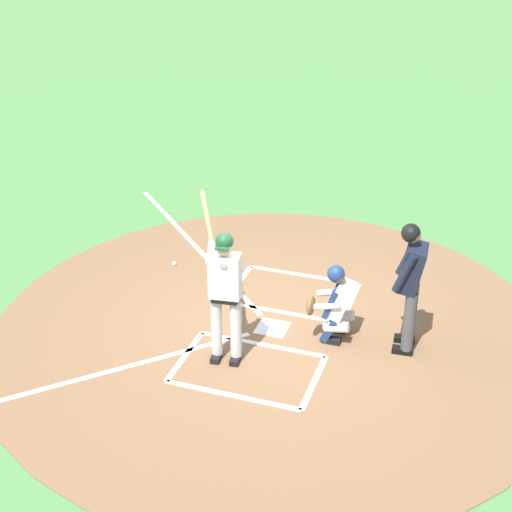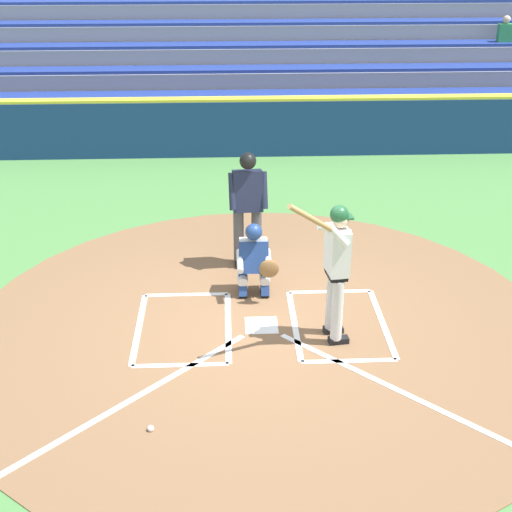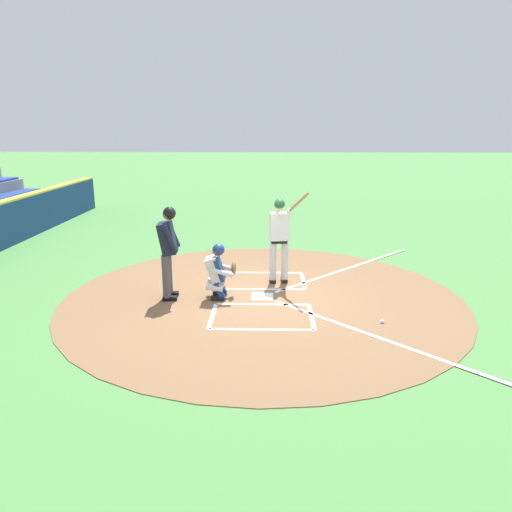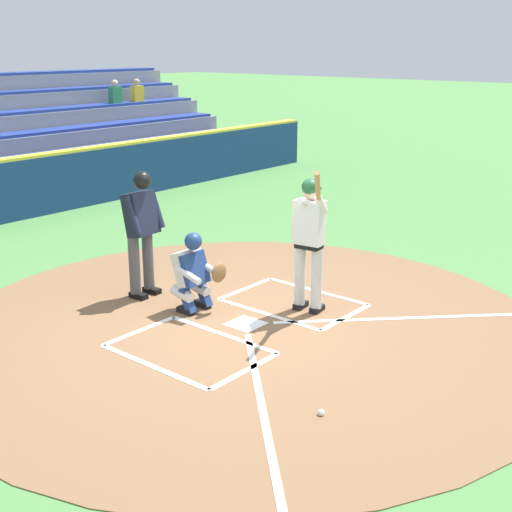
# 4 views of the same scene
# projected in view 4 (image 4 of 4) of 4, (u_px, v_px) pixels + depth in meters

# --- Properties ---
(ground_plane) EXTENTS (120.00, 120.00, 0.00)m
(ground_plane) POSITION_uv_depth(u_px,v_px,m) (246.00, 325.00, 9.22)
(ground_plane) COLOR #4C8442
(dirt_circle) EXTENTS (8.00, 8.00, 0.01)m
(dirt_circle) POSITION_uv_depth(u_px,v_px,m) (246.00, 324.00, 9.22)
(dirt_circle) COLOR brown
(dirt_circle) RESTS_ON ground
(home_plate_and_chalk) EXTENTS (7.93, 4.91, 0.01)m
(home_plate_and_chalk) POSITION_uv_depth(u_px,v_px,m) (299.00, 341.00, 8.67)
(home_plate_and_chalk) COLOR white
(home_plate_and_chalk) RESTS_ON dirt_circle
(batter) EXTENTS (0.88, 0.81, 2.13)m
(batter) POSITION_uv_depth(u_px,v_px,m) (310.00, 235.00, 9.35)
(batter) COLOR silver
(batter) RESTS_ON ground
(catcher) EXTENTS (0.59, 0.60, 1.13)m
(catcher) POSITION_uv_depth(u_px,v_px,m) (194.00, 270.00, 9.55)
(catcher) COLOR black
(catcher) RESTS_ON ground
(plate_umpire) EXTENTS (0.60, 0.44, 1.86)m
(plate_umpire) POSITION_uv_depth(u_px,v_px,m) (142.00, 225.00, 9.95)
(plate_umpire) COLOR #4C4C51
(plate_umpire) RESTS_ON ground
(baseball) EXTENTS (0.07, 0.07, 0.07)m
(baseball) POSITION_uv_depth(u_px,v_px,m) (321.00, 413.00, 6.95)
(baseball) COLOR white
(baseball) RESTS_ON ground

